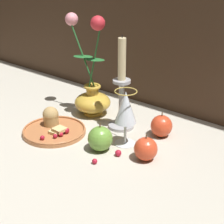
# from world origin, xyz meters

# --- Properties ---
(ground_plane) EXTENTS (2.40, 2.40, 0.00)m
(ground_plane) POSITION_xyz_m (0.00, 0.00, 0.00)
(ground_plane) COLOR #B7B2A3
(ground_plane) RESTS_ON ground
(vase) EXTENTS (0.19, 0.13, 0.36)m
(vase) POSITION_xyz_m (-0.07, 0.12, 0.09)
(vase) COLOR gold
(vase) RESTS_ON ground_plane
(plate_with_pastries) EXTENTS (0.21, 0.21, 0.08)m
(plate_with_pastries) POSITION_xyz_m (-0.07, -0.07, 0.02)
(plate_with_pastries) COLOR #B77042
(plate_with_pastries) RESTS_ON ground_plane
(wine_glass) EXTENTS (0.07, 0.07, 0.17)m
(wine_glass) POSITION_xyz_m (0.16, 0.02, 0.12)
(wine_glass) COLOR silver
(wine_glass) RESTS_ON ground_plane
(candlestick) EXTENTS (0.09, 0.09, 0.31)m
(candlestick) POSITION_xyz_m (0.08, 0.10, 0.13)
(candlestick) COLOR #A3A3A8
(candlestick) RESTS_ON ground_plane
(apple_beside_vase) EXTENTS (0.07, 0.07, 0.08)m
(apple_beside_vase) POSITION_xyz_m (0.26, -0.02, 0.03)
(apple_beside_vase) COLOR #D14223
(apple_beside_vase) RESTS_ON ground_plane
(apple_near_glass) EXTENTS (0.07, 0.07, 0.08)m
(apple_near_glass) POSITION_xyz_m (0.22, 0.13, 0.04)
(apple_near_glass) COLOR #D14223
(apple_near_glass) RESTS_ON ground_plane
(apple_at_table_edge) EXTENTS (0.08, 0.08, 0.09)m
(apple_at_table_edge) POSITION_xyz_m (0.12, -0.06, 0.04)
(apple_at_table_edge) COLOR #669938
(apple_at_table_edge) RESTS_ON ground_plane
(berry_near_plate) EXTENTS (0.02, 0.02, 0.02)m
(berry_near_plate) POSITION_xyz_m (0.16, -0.13, 0.01)
(berry_near_plate) COLOR #AD192D
(berry_near_plate) RESTS_ON ground_plane
(berry_front_center) EXTENTS (0.02, 0.02, 0.02)m
(berry_front_center) POSITION_xyz_m (0.19, -0.06, 0.01)
(berry_front_center) COLOR #AD192D
(berry_front_center) RESTS_ON ground_plane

